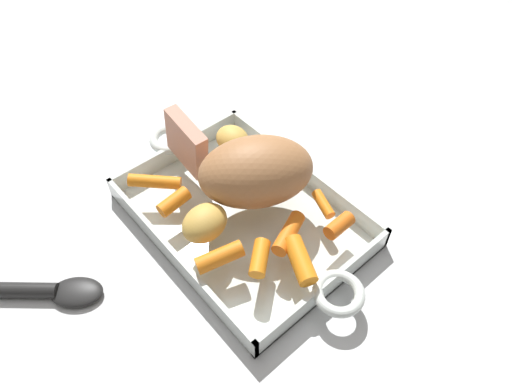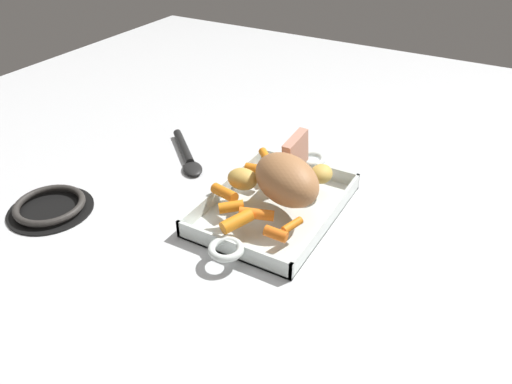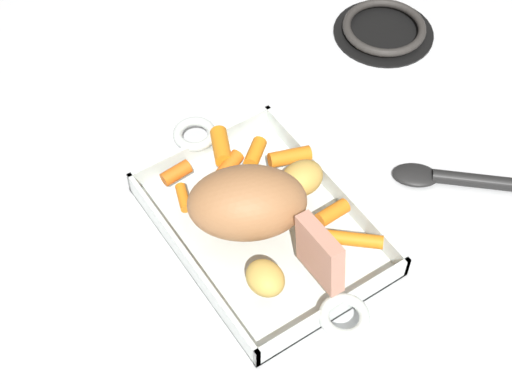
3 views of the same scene
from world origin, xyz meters
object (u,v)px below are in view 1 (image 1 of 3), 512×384
(baby_carrot_center_right, at_px, (260,258))
(serving_spoon, at_px, (26,291))
(baby_carrot_southwest, at_px, (155,182))
(baby_carrot_northeast, at_px, (174,202))
(roast_slice_thick, at_px, (187,143))
(potato_corner, at_px, (233,139))
(roasting_dish, at_px, (243,215))
(potato_whole, at_px, (205,223))
(baby_carrot_long, at_px, (300,260))
(baby_carrot_center_left, at_px, (220,257))
(baby_carrot_short, at_px, (323,204))
(baby_carrot_northwest, at_px, (289,233))
(pork_roast, at_px, (255,171))
(baby_carrot_southeast, at_px, (339,225))

(baby_carrot_center_right, relative_size, serving_spoon, 0.26)
(baby_carrot_southwest, distance_m, baby_carrot_northeast, 0.05)
(roast_slice_thick, height_order, potato_corner, roast_slice_thick)
(roasting_dish, distance_m, baby_carrot_center_right, 0.10)
(potato_corner, distance_m, serving_spoon, 0.34)
(baby_carrot_northeast, distance_m, potato_whole, 0.06)
(baby_carrot_long, height_order, baby_carrot_center_left, baby_carrot_long)
(baby_carrot_long, relative_size, baby_carrot_short, 1.43)
(baby_carrot_northwest, relative_size, baby_carrot_short, 1.52)
(baby_carrot_center_left, height_order, potato_whole, potato_whole)
(roast_slice_thick, distance_m, potato_corner, 0.07)
(potato_whole, bearing_deg, baby_carrot_long, -153.73)
(roasting_dish, xyz_separation_m, baby_carrot_long, (-0.12, 0.01, 0.04))
(pork_roast, distance_m, baby_carrot_long, 0.13)
(roasting_dish, distance_m, baby_carrot_short, 0.11)
(baby_carrot_southeast, relative_size, baby_carrot_northwest, 0.64)
(baby_carrot_northwest, bearing_deg, baby_carrot_southeast, -120.50)
(baby_carrot_center_left, distance_m, serving_spoon, 0.24)
(pork_roast, relative_size, serving_spoon, 0.85)
(baby_carrot_center_right, xyz_separation_m, potato_whole, (0.08, 0.02, 0.01))
(roast_slice_thick, bearing_deg, baby_carrot_long, 179.43)
(roasting_dish, height_order, potato_corner, potato_corner)
(baby_carrot_long, xyz_separation_m, baby_carrot_northwest, (0.04, -0.02, -0.00))
(pork_roast, relative_size, roast_slice_thick, 1.97)
(baby_carrot_center_left, bearing_deg, potato_whole, -16.03)
(baby_carrot_southwest, distance_m, serving_spoon, 0.21)
(baby_carrot_southeast, bearing_deg, pork_roast, 18.31)
(baby_carrot_southwest, xyz_separation_m, baby_carrot_northeast, (-0.05, 0.00, 0.00))
(baby_carrot_southwest, bearing_deg, roast_slice_thick, -83.70)
(roasting_dish, height_order, baby_carrot_southeast, baby_carrot_southeast)
(roast_slice_thick, height_order, baby_carrot_center_left, roast_slice_thick)
(baby_carrot_northwest, bearing_deg, potato_whole, 44.72)
(pork_roast, xyz_separation_m, baby_carrot_northwest, (-0.08, 0.02, -0.03))
(pork_roast, bearing_deg, potato_whole, 96.13)
(baby_carrot_southwest, bearing_deg, baby_carrot_center_right, -172.00)
(baby_carrot_long, xyz_separation_m, serving_spoon, (0.21, 0.26, -0.04))
(baby_carrot_center_right, distance_m, potato_corner, 0.20)
(serving_spoon, bearing_deg, roast_slice_thick, 46.84)
(baby_carrot_northeast, bearing_deg, baby_carrot_center_right, -168.87)
(baby_carrot_southwest, relative_size, baby_carrot_center_right, 1.56)
(baby_carrot_center_left, bearing_deg, baby_carrot_northeast, -4.16)
(baby_carrot_northwest, bearing_deg, baby_carrot_short, -85.26)
(baby_carrot_center_right, relative_size, baby_carrot_northeast, 1.03)
(baby_carrot_long, bearing_deg, roast_slice_thick, -0.57)
(baby_carrot_center_right, bearing_deg, baby_carrot_southwest, 8.00)
(baby_carrot_long, relative_size, potato_whole, 0.97)
(baby_carrot_southwest, relative_size, baby_carrot_southeast, 1.77)
(baby_carrot_northwest, bearing_deg, baby_carrot_southwest, 22.90)
(roasting_dish, xyz_separation_m, potato_whole, (-0.01, 0.07, 0.05))
(serving_spoon, bearing_deg, roasting_dish, 24.65)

